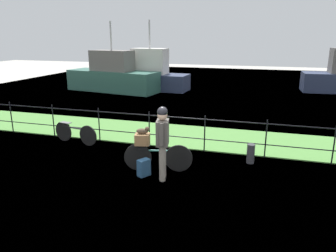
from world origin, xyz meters
name	(u,v)px	position (x,y,z in m)	size (l,w,h in m)	color
ground_plane	(148,183)	(0.00, 0.00, 0.00)	(60.00, 60.00, 0.00)	#B2ADA3
grass_strip	(186,136)	(0.00, 3.57, 0.01)	(27.00, 2.40, 0.03)	#569342
harbor_water	(220,94)	(0.00, 11.69, 0.00)	(30.00, 30.00, 0.00)	#60849E
iron_fence	(176,129)	(0.00, 2.35, 0.60)	(18.04, 0.04, 1.04)	black
bicycle_main	(157,157)	(-0.01, 0.70, 0.35)	(1.61, 0.40, 0.66)	black
wooden_crate	(142,139)	(-0.36, 0.62, 0.79)	(0.34, 0.29, 0.26)	olive
terrier_dog	(143,131)	(-0.34, 0.63, 1.00)	(0.32, 0.20, 0.18)	#4C3D2D
cyclist_person	(163,137)	(0.25, 0.30, 1.00)	(0.34, 0.53, 1.68)	gray
backpack_on_paving	(144,168)	(-0.22, 0.33, 0.20)	(0.28, 0.18, 0.40)	#28517A
mooring_bollard	(251,154)	(2.11, 1.85, 0.25)	(0.20, 0.20, 0.50)	#38383D
bicycle_parked	(75,133)	(-3.06, 1.95, 0.33)	(1.56, 0.34, 0.61)	black
moored_boat_near	(150,75)	(-4.32, 12.15, 0.87)	(4.70, 1.84, 4.03)	#2D3856
moored_boat_far	(113,76)	(-6.23, 10.99, 0.87)	(5.73, 2.61, 3.95)	#336656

